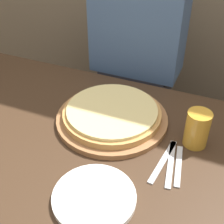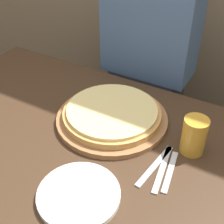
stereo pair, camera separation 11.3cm
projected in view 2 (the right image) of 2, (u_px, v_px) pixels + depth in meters
The scene contains 8 objects.
dining_table at pixel (102, 206), 1.29m from camera, with size 1.56×0.82×0.72m.
pizza_on_board at pixel (112, 115), 1.14m from camera, with size 0.41×0.41×0.06m.
beer_glass at pixel (194, 134), 0.99m from camera, with size 0.08×0.08×0.13m.
dinner_plate at pixel (79, 195), 0.88m from camera, with size 0.24×0.24×0.02m.
fork at pixel (155, 165), 0.97m from camera, with size 0.04×0.21×0.00m.
dinner_knife at pixel (162, 168), 0.97m from camera, with size 0.05×0.21×0.00m.
spoon at pixel (170, 171), 0.96m from camera, with size 0.05×0.18×0.00m.
diner_person at pixel (147, 82), 1.54m from camera, with size 0.41×0.20×1.31m.
Camera 2 is at (0.43, -0.67, 1.45)m, focal length 50.00 mm.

